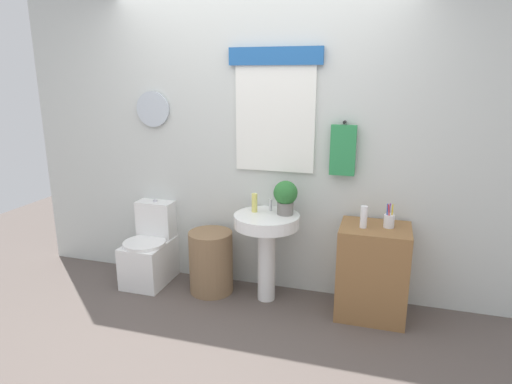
{
  "coord_description": "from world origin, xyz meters",
  "views": [
    {
      "loc": [
        1.05,
        -2.45,
        1.86
      ],
      "look_at": [
        0.08,
        0.8,
        0.95
      ],
      "focal_mm": 30.82,
      "sensor_mm": 36.0,
      "label": 1
    }
  ],
  "objects": [
    {
      "name": "soap_bottle",
      "position": [
        0.04,
        0.9,
        0.83
      ],
      "size": [
        0.05,
        0.05,
        0.16
      ],
      "primitive_type": "cylinder",
      "color": "#DBD166",
      "rests_on": "pedestal_sink"
    },
    {
      "name": "toilet",
      "position": [
        -0.96,
        0.88,
        0.28
      ],
      "size": [
        0.38,
        0.51,
        0.75
      ],
      "color": "white",
      "rests_on": "ground_plane"
    },
    {
      "name": "pedestal_sink",
      "position": [
        0.16,
        0.85,
        0.58
      ],
      "size": [
        0.54,
        0.54,
        0.75
      ],
      "color": "white",
      "rests_on": "ground_plane"
    },
    {
      "name": "toothbrush_cup",
      "position": [
        1.11,
        0.87,
        0.79
      ],
      "size": [
        0.08,
        0.08,
        0.19
      ],
      "color": "silver",
      "rests_on": "wooden_cabinet"
    },
    {
      "name": "back_wall",
      "position": [
        0.0,
        1.15,
        1.31
      ],
      "size": [
        4.4,
        0.18,
        2.6
      ],
      "color": "silver",
      "rests_on": "ground_plane"
    },
    {
      "name": "laundry_hamper",
      "position": [
        -0.35,
        0.85,
        0.27
      ],
      "size": [
        0.38,
        0.38,
        0.55
      ],
      "primitive_type": "cylinder",
      "color": "#846647",
      "rests_on": "ground_plane"
    },
    {
      "name": "faucet",
      "position": [
        0.16,
        0.97,
        0.8
      ],
      "size": [
        0.03,
        0.03,
        0.1
      ],
      "primitive_type": "cylinder",
      "color": "silver",
      "rests_on": "pedestal_sink"
    },
    {
      "name": "potted_plant",
      "position": [
        0.3,
        0.91,
        0.91
      ],
      "size": [
        0.2,
        0.2,
        0.28
      ],
      "color": "slate",
      "rests_on": "pedestal_sink"
    },
    {
      "name": "lotion_bottle",
      "position": [
        0.93,
        0.81,
        0.82
      ],
      "size": [
        0.05,
        0.05,
        0.17
      ],
      "primitive_type": "cylinder",
      "color": "white",
      "rests_on": "wooden_cabinet"
    },
    {
      "name": "wooden_cabinet",
      "position": [
        1.02,
        0.85,
        0.37
      ],
      "size": [
        0.53,
        0.44,
        0.74
      ],
      "primitive_type": "cube",
      "color": "olive",
      "rests_on": "ground_plane"
    },
    {
      "name": "ground_plane",
      "position": [
        0.0,
        0.0,
        0.0
      ],
      "size": [
        8.0,
        8.0,
        0.0
      ],
      "primitive_type": "plane",
      "color": "#564C47"
    }
  ]
}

